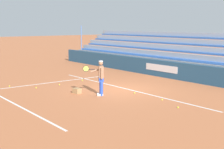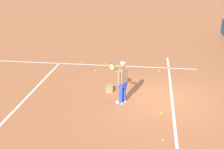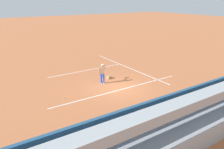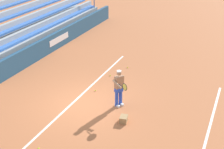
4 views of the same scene
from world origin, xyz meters
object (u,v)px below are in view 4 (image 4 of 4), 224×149
Objects in this scene: tennis_ball_toward_net at (110,75)px; tennis_player at (119,88)px; tennis_ball_midcourt at (128,67)px; tennis_ball_by_box at (95,91)px; ball_box_cardboard at (124,119)px; tennis_ball_far_right at (39,148)px.

tennis_player is at bearing 31.35° from tennis_ball_toward_net.
tennis_ball_midcourt is 3.22m from tennis_ball_by_box.
tennis_player reaches higher than ball_box_cardboard.
tennis_ball_by_box is at bearing -129.83° from ball_box_cardboard.
ball_box_cardboard is at bearing 19.50° from tennis_ball_midcourt.
tennis_player is 25.98× the size of tennis_ball_by_box.
tennis_ball_by_box is (1.85, 0.03, 0.00)m from tennis_ball_toward_net.
tennis_ball_by_box is at bearing -179.15° from tennis_ball_far_right.
tennis_ball_by_box is at bearing 0.98° from tennis_ball_toward_net.
tennis_ball_toward_net is 1.00× the size of tennis_ball_midcourt.
tennis_ball_by_box is (-4.74, -0.07, 0.00)m from tennis_ball_far_right.
tennis_player is 3.19m from tennis_ball_toward_net.
ball_box_cardboard is 6.06× the size of tennis_ball_by_box.
tennis_ball_midcourt is (-5.07, -1.79, -0.10)m from ball_box_cardboard.
tennis_ball_midcourt is at bearing -164.31° from tennis_player.
tennis_ball_toward_net is 1.00× the size of tennis_ball_by_box.
ball_box_cardboard reaches higher than tennis_ball_far_right.
tennis_player is 4.29× the size of ball_box_cardboard.
tennis_ball_far_right and tennis_ball_by_box have the same top height.
tennis_ball_midcourt is 7.94m from tennis_ball_far_right.
ball_box_cardboard is 2.93m from tennis_ball_by_box.
ball_box_cardboard is 4.37m from tennis_ball_toward_net.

